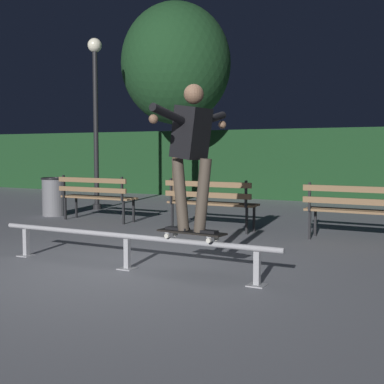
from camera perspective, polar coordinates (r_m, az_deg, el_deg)
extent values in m
plane|color=slate|center=(5.99, -7.92, -8.62)|extent=(90.00, 90.00, 0.00)
cube|color=#193D1E|center=(14.68, 14.53, 2.91)|extent=(24.00, 1.20, 1.95)
cylinder|color=#9E9EA3|center=(6.04, -7.12, -4.82)|extent=(3.74, 0.06, 0.06)
cube|color=#9E9EA3|center=(7.10, -17.70, -5.28)|extent=(0.06, 0.06, 0.35)
cube|color=#9E9EA3|center=(7.13, -17.66, -6.63)|extent=(0.18, 0.18, 0.01)
cube|color=#9E9EA3|center=(6.07, -7.10, -6.74)|extent=(0.06, 0.06, 0.35)
cube|color=#9E9EA3|center=(6.11, -7.09, -8.30)|extent=(0.18, 0.18, 0.01)
cube|color=#9E9EA3|center=(5.34, 7.13, -8.32)|extent=(0.06, 0.06, 0.35)
cube|color=#9E9EA3|center=(5.38, 7.11, -10.08)|extent=(0.18, 0.18, 0.01)
cube|color=black|center=(5.59, -0.07, -4.42)|extent=(0.79, 0.26, 0.02)
cube|color=black|center=(5.58, -0.07, -4.31)|extent=(0.78, 0.25, 0.00)
cube|color=#9E9EA3|center=(5.45, 2.28, -4.84)|extent=(0.06, 0.17, 0.02)
cube|color=#9E9EA3|center=(5.73, -2.30, -4.37)|extent=(0.06, 0.17, 0.02)
cylinder|color=beige|center=(5.39, 1.84, -5.32)|extent=(0.05, 0.03, 0.05)
cylinder|color=beige|center=(5.52, 2.70, -5.08)|extent=(0.05, 0.03, 0.05)
cylinder|color=beige|center=(5.68, -2.76, -4.82)|extent=(0.05, 0.03, 0.05)
cylinder|color=beige|center=(5.80, -1.84, -4.60)|extent=(0.05, 0.03, 0.05)
cube|color=black|center=(5.49, 1.51, -4.33)|extent=(0.27, 0.12, 0.03)
cube|color=black|center=(5.68, -1.60, -4.02)|extent=(0.27, 0.12, 0.03)
cylinder|color=#473D33|center=(5.46, 1.16, -0.40)|extent=(0.21, 0.14, 0.79)
cylinder|color=#473D33|center=(5.61, -1.27, -0.27)|extent=(0.21, 0.14, 0.79)
cube|color=black|center=(5.52, -0.07, 6.51)|extent=(0.36, 0.39, 0.57)
cylinder|color=black|center=(5.21, -2.37, 8.38)|extent=(0.13, 0.61, 0.21)
cylinder|color=black|center=(5.85, 1.98, 7.97)|extent=(0.13, 0.61, 0.21)
sphere|color=brown|center=(4.98, -4.24, 7.97)|extent=(0.09, 0.09, 0.09)
sphere|color=brown|center=(6.09, 3.34, 7.36)|extent=(0.09, 0.09, 0.09)
sphere|color=brown|center=(5.53, 0.20, 10.66)|extent=(0.21, 0.21, 0.21)
cube|color=black|center=(9.96, -6.42, -2.05)|extent=(0.04, 0.04, 0.44)
cube|color=black|center=(9.70, -7.50, -2.24)|extent=(0.04, 0.04, 0.44)
cube|color=black|center=(9.62, -7.67, 0.34)|extent=(0.04, 0.04, 0.44)
cube|color=black|center=(10.82, -12.55, -1.60)|extent=(0.04, 0.04, 0.44)
cube|color=black|center=(10.58, -13.68, -1.76)|extent=(0.04, 0.04, 0.44)
cube|color=black|center=(10.51, -13.87, 0.60)|extent=(0.04, 0.04, 0.44)
cube|color=brown|center=(10.33, -9.69, -0.52)|extent=(1.60, 0.10, 0.04)
cube|color=brown|center=(10.22, -10.18, -0.58)|extent=(1.60, 0.10, 0.04)
cube|color=brown|center=(10.12, -10.67, -0.64)|extent=(1.60, 0.10, 0.04)
cube|color=brown|center=(10.05, -10.94, 0.25)|extent=(1.60, 0.05, 0.09)
cube|color=brown|center=(10.04, -10.96, 1.27)|extent=(1.60, 0.05, 0.09)
cube|color=black|center=(8.82, 6.80, -2.91)|extent=(0.04, 0.04, 0.44)
cube|color=black|center=(8.52, 6.00, -3.16)|extent=(0.04, 0.04, 0.44)
cube|color=black|center=(8.44, 5.93, -0.23)|extent=(0.04, 0.04, 0.44)
cube|color=black|center=(9.42, -1.18, -2.40)|extent=(0.04, 0.04, 0.44)
cube|color=black|center=(9.15, -2.18, -2.61)|extent=(0.04, 0.04, 0.44)
cube|color=black|center=(9.07, -2.32, 0.12)|extent=(0.04, 0.04, 0.44)
cube|color=brown|center=(9.05, 2.63, -1.17)|extent=(1.60, 0.10, 0.04)
cube|color=brown|center=(8.93, 2.23, -1.25)|extent=(1.60, 0.10, 0.04)
cube|color=brown|center=(8.80, 1.83, -1.33)|extent=(1.60, 0.10, 0.04)
cube|color=brown|center=(8.72, 1.63, -0.32)|extent=(1.60, 0.05, 0.09)
cube|color=brown|center=(8.71, 1.63, 0.86)|extent=(1.60, 0.05, 0.09)
cube|color=black|center=(8.51, 13.34, -3.27)|extent=(0.04, 0.04, 0.44)
cube|color=black|center=(8.20, 12.75, -3.55)|extent=(0.04, 0.04, 0.44)
cube|color=black|center=(8.12, 12.73, -0.51)|extent=(0.04, 0.04, 0.44)
cube|color=brown|center=(8.31, 18.02, -1.91)|extent=(1.60, 0.10, 0.04)
cube|color=brown|center=(8.17, 17.85, -2.01)|extent=(1.60, 0.10, 0.04)
cube|color=brown|center=(8.03, 17.66, -2.11)|extent=(1.60, 0.10, 0.04)
cube|color=brown|center=(7.95, 17.59, -1.01)|extent=(1.60, 0.05, 0.09)
cube|color=brown|center=(7.93, 17.62, 0.29)|extent=(1.60, 0.05, 0.09)
cylinder|color=brown|center=(13.79, -1.74, 3.90)|extent=(0.22, 0.22, 2.40)
ellipsoid|color=#193D1E|center=(13.97, -1.76, 13.85)|extent=(2.85, 2.85, 3.13)
cylinder|color=black|center=(12.23, -10.47, 6.55)|extent=(0.11, 0.11, 3.60)
sphere|color=#F2EACC|center=(12.45, -10.60, 15.51)|extent=(0.32, 0.32, 0.32)
cylinder|color=black|center=(12.29, -10.35, -1.59)|extent=(0.20, 0.20, 0.12)
cylinder|color=slate|center=(11.26, -14.88, -0.54)|extent=(0.48, 0.48, 0.78)
torus|color=black|center=(11.23, -14.92, 1.44)|extent=(0.52, 0.52, 0.04)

